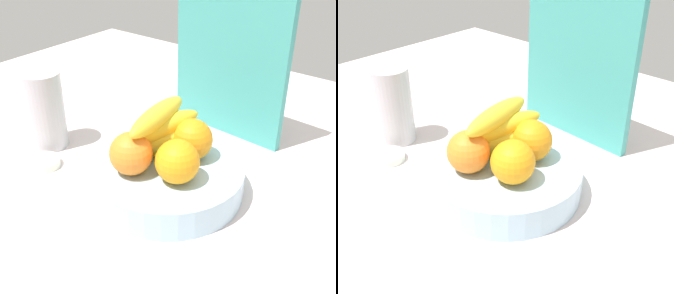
# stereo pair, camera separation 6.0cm
# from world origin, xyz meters

# --- Properties ---
(ground_plane) EXTENTS (1.80, 1.40, 0.03)m
(ground_plane) POSITION_xyz_m (0.00, 0.00, -0.01)
(ground_plane) COLOR silver
(fruit_bowl) EXTENTS (0.28, 0.28, 0.06)m
(fruit_bowl) POSITION_xyz_m (-0.03, -0.03, 0.03)
(fruit_bowl) COLOR #A5CADD
(fruit_bowl) RESTS_ON ground_plane
(orange_front_left) EXTENTS (0.08, 0.08, 0.08)m
(orange_front_left) POSITION_xyz_m (0.01, -0.06, 0.10)
(orange_front_left) COLOR orange
(orange_front_left) RESTS_ON fruit_bowl
(orange_front_right) EXTENTS (0.08, 0.08, 0.08)m
(orange_front_right) POSITION_xyz_m (-0.01, 0.02, 0.10)
(orange_front_right) COLOR orange
(orange_front_right) RESTS_ON fruit_bowl
(orange_center) EXTENTS (0.08, 0.08, 0.08)m
(orange_center) POSITION_xyz_m (-0.09, 0.03, 0.10)
(orange_center) COLOR orange
(orange_center) RESTS_ON fruit_bowl
(orange_back_left) EXTENTS (0.08, 0.08, 0.08)m
(orange_back_left) POSITION_xyz_m (-0.07, -0.08, 0.10)
(orange_back_left) COLOR orange
(orange_back_left) RESTS_ON fruit_bowl
(banana_bunch) EXTENTS (0.15, 0.18, 0.11)m
(banana_bunch) POSITION_xyz_m (-0.06, -0.01, 0.11)
(banana_bunch) COLOR yellow
(banana_bunch) RESTS_ON fruit_bowl
(cutting_board) EXTENTS (0.28, 0.04, 0.36)m
(cutting_board) POSITION_xyz_m (-0.08, 0.24, 0.18)
(cutting_board) COLOR teal
(cutting_board) RESTS_ON ground_plane
(thermos_tumbler) EXTENTS (0.08, 0.08, 0.17)m
(thermos_tumbler) POSITION_xyz_m (-0.34, -0.06, 0.08)
(thermos_tumbler) COLOR #B9B5BC
(thermos_tumbler) RESTS_ON ground_plane
(jar_lid) EXTENTS (0.07, 0.07, 0.02)m
(jar_lid) POSITION_xyz_m (-0.28, -0.12, 0.01)
(jar_lid) COLOR silver
(jar_lid) RESTS_ON ground_plane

